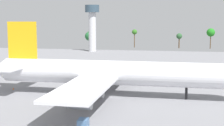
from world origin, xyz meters
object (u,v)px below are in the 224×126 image
Objects in this scene: cargo_airplane at (111,73)px; cargo_container_fore at (83,123)px; cargo_loader at (141,76)px; safety_cone_tail at (13,88)px; control_tower at (92,23)px; maintenance_van at (207,79)px.

cargo_airplane is 28.64m from cargo_container_fore.
cargo_loader reaches higher than safety_cone_tail.
maintenance_van is at bearing -55.92° from control_tower.
safety_cone_tail is 0.02× the size of control_tower.
cargo_airplane reaches higher than cargo_loader.
cargo_loader is 45.13m from safety_cone_tail.
cargo_loader is 1.91× the size of cargo_container_fore.
maintenance_van is at bearing 22.53° from safety_cone_tail.
cargo_airplane is 39.42m from maintenance_van.
cargo_container_fore is at bearing -89.65° from cargo_airplane.
safety_cone_tail is at bearing 175.95° from cargo_airplane.
maintenance_van is at bearing 43.56° from cargo_airplane.
control_tower is (-44.54, 98.10, 18.43)m from cargo_loader.
maintenance_van is 1.60× the size of cargo_container_fore.
maintenance_van is (23.26, -2.10, 0.10)m from cargo_loader.
cargo_container_fore is (-28.13, -54.99, -0.26)m from maintenance_van.
maintenance_van reaches higher than cargo_container_fore.
cargo_container_fore is 4.21× the size of safety_cone_tail.
control_tower reaches higher than cargo_loader.
safety_cone_tail is (-31.26, 2.21, -6.20)m from cargo_airplane.
cargo_loader is 0.16× the size of control_tower.
maintenance_van is 61.77m from cargo_container_fore.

